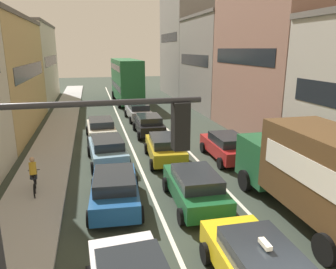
{
  "coord_description": "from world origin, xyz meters",
  "views": [
    {
      "loc": [
        -4.02,
        -4.78,
        6.25
      ],
      "look_at": [
        0.0,
        12.0,
        1.6
      ],
      "focal_mm": 34.13,
      "sensor_mm": 36.0,
      "label": 1
    }
  ],
  "objects_px": {
    "taxi_centre_lane_front": "(260,268)",
    "coupe_centre_lane_fourth": "(149,124)",
    "sedan_left_lane_fourth": "(101,128)",
    "wagon_left_lane_second": "(115,188)",
    "bus_mid_queue_primary": "(126,79)",
    "traffic_light_pole": "(72,197)",
    "sedan_right_lane_behind_truck": "(227,146)",
    "sedan_centre_lane_fifth": "(138,111)",
    "sedan_left_lane_third": "(107,149)",
    "sedan_centre_lane_second": "(195,187)",
    "removalist_box_truck": "(316,171)",
    "hatchback_centre_lane_third": "(165,147)",
    "cyclist_on_sidewalk": "(34,176)"
  },
  "relations": [
    {
      "from": "sedan_centre_lane_second",
      "to": "sedan_left_lane_fourth",
      "type": "relative_size",
      "value": 1.0
    },
    {
      "from": "traffic_light_pole",
      "to": "sedan_left_lane_fourth",
      "type": "height_order",
      "value": "traffic_light_pole"
    },
    {
      "from": "wagon_left_lane_second",
      "to": "hatchback_centre_lane_third",
      "type": "distance_m",
      "value": 5.88
    },
    {
      "from": "hatchback_centre_lane_third",
      "to": "coupe_centre_lane_fourth",
      "type": "distance_m",
      "value": 5.93
    },
    {
      "from": "wagon_left_lane_second",
      "to": "sedan_left_lane_fourth",
      "type": "xyz_separation_m",
      "value": [
        -0.18,
        10.44,
        0.0
      ]
    },
    {
      "from": "cyclist_on_sidewalk",
      "to": "sedan_left_lane_third",
      "type": "bearing_deg",
      "value": -52.02
    },
    {
      "from": "sedan_centre_lane_second",
      "to": "bus_mid_queue_primary",
      "type": "bearing_deg",
      "value": 1.49
    },
    {
      "from": "hatchback_centre_lane_third",
      "to": "traffic_light_pole",
      "type": "bearing_deg",
      "value": 163.64
    },
    {
      "from": "sedan_centre_lane_second",
      "to": "sedan_right_lane_behind_truck",
      "type": "height_order",
      "value": "same"
    },
    {
      "from": "removalist_box_truck",
      "to": "wagon_left_lane_second",
      "type": "relative_size",
      "value": 1.75
    },
    {
      "from": "traffic_light_pole",
      "to": "sedan_right_lane_behind_truck",
      "type": "bearing_deg",
      "value": 54.88
    },
    {
      "from": "taxi_centre_lane_front",
      "to": "bus_mid_queue_primary",
      "type": "xyz_separation_m",
      "value": [
        0.08,
        31.44,
        2.03
      ]
    },
    {
      "from": "traffic_light_pole",
      "to": "sedan_centre_lane_fifth",
      "type": "relative_size",
      "value": 1.26
    },
    {
      "from": "sedan_centre_lane_second",
      "to": "wagon_left_lane_second",
      "type": "height_order",
      "value": "same"
    },
    {
      "from": "coupe_centre_lane_fourth",
      "to": "bus_mid_queue_primary",
      "type": "relative_size",
      "value": 0.41
    },
    {
      "from": "removalist_box_truck",
      "to": "sedan_centre_lane_fifth",
      "type": "relative_size",
      "value": 1.77
    },
    {
      "from": "sedan_centre_lane_fifth",
      "to": "sedan_right_lane_behind_truck",
      "type": "bearing_deg",
      "value": -165.8
    },
    {
      "from": "traffic_light_pole",
      "to": "wagon_left_lane_second",
      "type": "bearing_deg",
      "value": 80.82
    },
    {
      "from": "removalist_box_truck",
      "to": "sedan_right_lane_behind_truck",
      "type": "bearing_deg",
      "value": 2.67
    },
    {
      "from": "sedan_left_lane_third",
      "to": "sedan_centre_lane_fifth",
      "type": "distance_m",
      "value": 11.39
    },
    {
      "from": "traffic_light_pole",
      "to": "coupe_centre_lane_fourth",
      "type": "bearing_deg",
      "value": 75.91
    },
    {
      "from": "taxi_centre_lane_front",
      "to": "sedan_left_lane_third",
      "type": "distance_m",
      "value": 11.53
    },
    {
      "from": "coupe_centre_lane_fourth",
      "to": "removalist_box_truck",
      "type": "bearing_deg",
      "value": -163.75
    },
    {
      "from": "sedan_centre_lane_second",
      "to": "sedan_left_lane_fourth",
      "type": "distance_m",
      "value": 11.54
    },
    {
      "from": "sedan_centre_lane_second",
      "to": "coupe_centre_lane_fourth",
      "type": "height_order",
      "value": "same"
    },
    {
      "from": "traffic_light_pole",
      "to": "sedan_right_lane_behind_truck",
      "type": "relative_size",
      "value": 1.27
    },
    {
      "from": "wagon_left_lane_second",
      "to": "sedan_centre_lane_fifth",
      "type": "distance_m",
      "value": 16.53
    },
    {
      "from": "sedan_centre_lane_second",
      "to": "sedan_left_lane_fourth",
      "type": "bearing_deg",
      "value": 18.85
    },
    {
      "from": "coupe_centre_lane_fourth",
      "to": "sedan_centre_lane_fifth",
      "type": "distance_m",
      "value": 5.34
    },
    {
      "from": "sedan_left_lane_third",
      "to": "sedan_centre_lane_fifth",
      "type": "bearing_deg",
      "value": -20.49
    },
    {
      "from": "sedan_left_lane_fourth",
      "to": "bus_mid_queue_primary",
      "type": "height_order",
      "value": "bus_mid_queue_primary"
    },
    {
      "from": "removalist_box_truck",
      "to": "sedan_centre_lane_fifth",
      "type": "height_order",
      "value": "removalist_box_truck"
    },
    {
      "from": "traffic_light_pole",
      "to": "sedan_left_lane_fourth",
      "type": "bearing_deg",
      "value": 86.94
    },
    {
      "from": "wagon_left_lane_second",
      "to": "coupe_centre_lane_fourth",
      "type": "relative_size",
      "value": 1.02
    },
    {
      "from": "taxi_centre_lane_front",
      "to": "coupe_centre_lane_fourth",
      "type": "xyz_separation_m",
      "value": [
        0.07,
        16.61,
        -0.0
      ]
    },
    {
      "from": "removalist_box_truck",
      "to": "sedan_right_lane_behind_truck",
      "type": "distance_m",
      "value": 7.21
    },
    {
      "from": "sedan_left_lane_fourth",
      "to": "sedan_right_lane_behind_truck",
      "type": "xyz_separation_m",
      "value": [
        6.93,
        -6.1,
        0.0
      ]
    },
    {
      "from": "coupe_centre_lane_fourth",
      "to": "wagon_left_lane_second",
      "type": "bearing_deg",
      "value": 163.94
    },
    {
      "from": "bus_mid_queue_primary",
      "to": "sedan_left_lane_fourth",
      "type": "bearing_deg",
      "value": 165.68
    },
    {
      "from": "sedan_centre_lane_second",
      "to": "coupe_centre_lane_fourth",
      "type": "xyz_separation_m",
      "value": [
        0.13,
        11.45,
        0.0
      ]
    },
    {
      "from": "sedan_right_lane_behind_truck",
      "to": "bus_mid_queue_primary",
      "type": "distance_m",
      "value": 21.72
    },
    {
      "from": "traffic_light_pole",
      "to": "removalist_box_truck",
      "type": "xyz_separation_m",
      "value": [
        8.15,
        4.06,
        -1.84
      ]
    },
    {
      "from": "coupe_centre_lane_fourth",
      "to": "sedan_right_lane_behind_truck",
      "type": "height_order",
      "value": "same"
    },
    {
      "from": "sedan_centre_lane_fifth",
      "to": "sedan_right_lane_behind_truck",
      "type": "distance_m",
      "value": 12.35
    },
    {
      "from": "removalist_box_truck",
      "to": "hatchback_centre_lane_third",
      "type": "xyz_separation_m",
      "value": [
        -3.83,
        7.7,
        -1.18
      ]
    },
    {
      "from": "sedan_right_lane_behind_truck",
      "to": "coupe_centre_lane_fourth",
      "type": "bearing_deg",
      "value": 28.43
    },
    {
      "from": "sedan_right_lane_behind_truck",
      "to": "sedan_centre_lane_second",
      "type": "bearing_deg",
      "value": 145.09
    },
    {
      "from": "hatchback_centre_lane_third",
      "to": "cyclist_on_sidewalk",
      "type": "xyz_separation_m",
      "value": [
        -6.58,
        -2.95,
        0.05
      ]
    },
    {
      "from": "sedan_left_lane_fourth",
      "to": "wagon_left_lane_second",
      "type": "bearing_deg",
      "value": 178.76
    },
    {
      "from": "sedan_centre_lane_fifth",
      "to": "sedan_centre_lane_second",
      "type": "bearing_deg",
      "value": 177.67
    }
  ]
}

